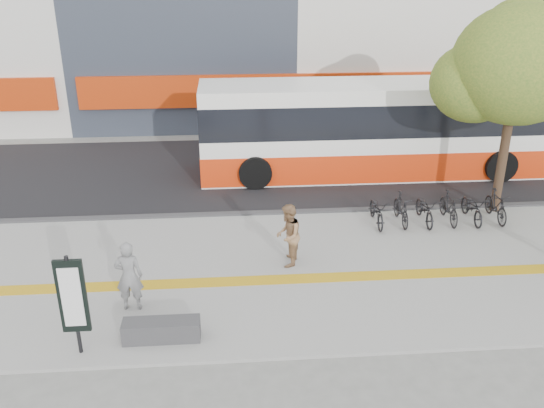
{
  "coord_description": "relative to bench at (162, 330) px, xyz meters",
  "views": [
    {
      "loc": [
        -1.09,
        -11.3,
        7.47
      ],
      "look_at": [
        -0.04,
        2.0,
        1.7
      ],
      "focal_mm": 38.07,
      "sensor_mm": 36.0,
      "label": 1
    }
  ],
  "objects": [
    {
      "name": "sidewalk",
      "position": [
        2.6,
        2.7,
        -0.27
      ],
      "size": [
        40.0,
        7.0,
        0.08
      ],
      "primitive_type": "cube",
      "color": "gray",
      "rests_on": "ground"
    },
    {
      "name": "bicycle_row",
      "position": [
        7.63,
        5.2,
        0.21
      ],
      "size": [
        4.16,
        1.59,
        0.92
      ],
      "color": "black",
      "rests_on": "sidewalk"
    },
    {
      "name": "bus",
      "position": [
        6.73,
        9.7,
        1.31
      ],
      "size": [
        12.41,
        2.94,
        3.3
      ],
      "color": "white",
      "rests_on": "street"
    },
    {
      "name": "street",
      "position": [
        2.6,
        10.2,
        -0.28
      ],
      "size": [
        40.0,
        8.0,
        0.06
      ],
      "primitive_type": "cube",
      "color": "black",
      "rests_on": "ground"
    },
    {
      "name": "tactile_strip",
      "position": [
        2.6,
        2.2,
        -0.22
      ],
      "size": [
        40.0,
        0.45,
        0.01
      ],
      "primitive_type": "cube",
      "color": "#C19216",
      "rests_on": "sidewalk"
    },
    {
      "name": "pedestrian_tan",
      "position": [
        2.95,
        2.97,
        0.61
      ],
      "size": [
        0.8,
        0.93,
        1.66
      ],
      "primitive_type": "imported",
      "rotation": [
        0.0,
        0.0,
        -1.81
      ],
      "color": "#906B4A",
      "rests_on": "sidewalk"
    },
    {
      "name": "ground",
      "position": [
        2.6,
        1.2,
        -0.3
      ],
      "size": [
        120.0,
        120.0,
        0.0
      ],
      "primitive_type": "plane",
      "color": "slate",
      "rests_on": "ground"
    },
    {
      "name": "seated_woman",
      "position": [
        -0.79,
        1.22,
        0.61
      ],
      "size": [
        0.62,
        0.41,
        1.68
      ],
      "primitive_type": "imported",
      "rotation": [
        0.0,
        0.0,
        3.13
      ],
      "color": "black",
      "rests_on": "sidewalk"
    },
    {
      "name": "street_tree",
      "position": [
        9.78,
        6.02,
        4.21
      ],
      "size": [
        4.4,
        3.8,
        6.31
      ],
      "color": "#352818",
      "rests_on": "sidewalk"
    },
    {
      "name": "bench",
      "position": [
        0.0,
        0.0,
        0.0
      ],
      "size": [
        1.6,
        0.45,
        0.45
      ],
      "primitive_type": "cube",
      "color": "#343437",
      "rests_on": "sidewalk"
    },
    {
      "name": "curb",
      "position": [
        2.6,
        6.2,
        -0.23
      ],
      "size": [
        40.0,
        0.25,
        0.14
      ],
      "primitive_type": "cube",
      "color": "#343437",
      "rests_on": "ground"
    },
    {
      "name": "signboard",
      "position": [
        -1.6,
        -0.31,
        1.06
      ],
      "size": [
        0.55,
        0.1,
        2.2
      ],
      "color": "black",
      "rests_on": "sidewalk"
    }
  ]
}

